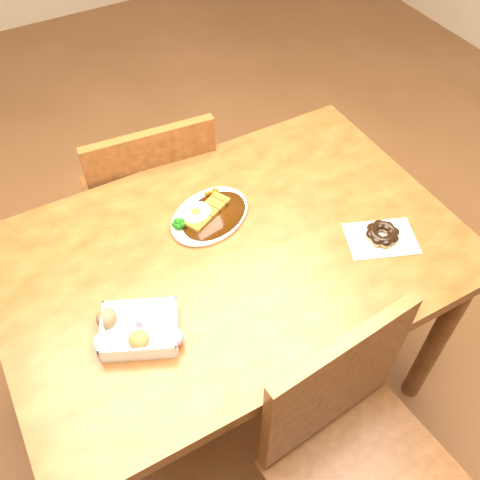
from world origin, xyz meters
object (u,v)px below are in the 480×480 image
donut_box (137,330)px  katsu_curry_plate (208,215)px  chair_near (358,459)px  table (232,273)px  pon_de_ring (382,234)px  chair_far (151,201)px

donut_box → katsu_curry_plate: bearing=39.5°
chair_near → katsu_curry_plate: bearing=90.0°
table → chair_near: (0.06, -0.54, -0.17)m
table → pon_de_ring: 0.41m
chair_far → katsu_curry_plate: (0.04, -0.40, 0.28)m
chair_near → katsu_curry_plate: chair_near is taller
katsu_curry_plate → donut_box: (-0.31, -0.25, 0.01)m
chair_far → donut_box: (-0.27, -0.65, 0.30)m
chair_far → donut_box: bearing=73.1°
chair_near → pon_de_ring: chair_near is taller
table → pon_de_ring: size_ratio=5.57×
table → katsu_curry_plate: katsu_curry_plate is taller
chair_near → chair_far: bearing=90.0°
chair_far → pon_de_ring: size_ratio=4.04×
table → donut_box: size_ratio=5.68×
chair_far → chair_near: size_ratio=1.00×
chair_far → chair_near: 1.07m
chair_far → chair_near: bearing=100.7°
chair_near → donut_box: 0.63m
chair_near → pon_de_ring: 0.57m
table → chair_near: chair_near is taller
pon_de_ring → table: bearing=156.9°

